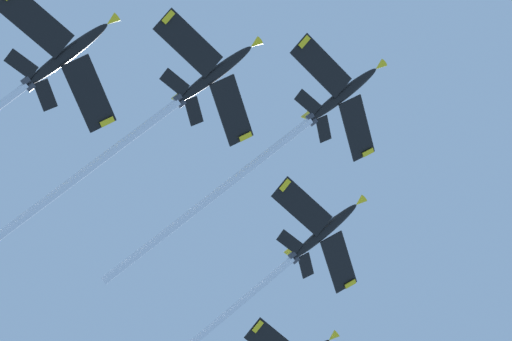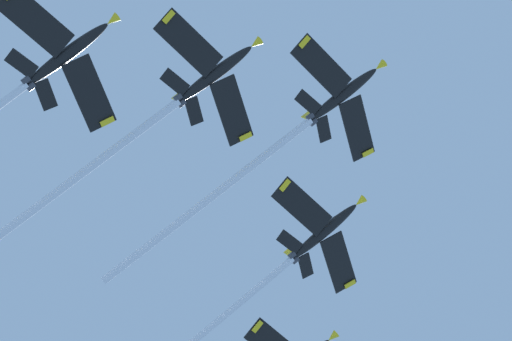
# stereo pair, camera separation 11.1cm
# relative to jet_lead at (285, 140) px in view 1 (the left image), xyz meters

# --- Properties ---
(jet_lead) EXTENTS (27.82, 37.86, 22.89)m
(jet_lead) POSITION_rel_jet_lead_xyz_m (0.00, 0.00, 0.00)
(jet_lead) COLOR black
(jet_left_wing) EXTENTS (27.40, 38.26, 23.09)m
(jet_left_wing) POSITION_rel_jet_lead_xyz_m (7.51, 16.16, -5.43)
(jet_left_wing) COLOR black
(jet_right_wing) EXTENTS (30.14, 41.92, 25.61)m
(jet_right_wing) POSITION_rel_jet_lead_xyz_m (-18.59, 5.48, -7.15)
(jet_right_wing) COLOR black
(jet_right_outer) EXTENTS (27.70, 39.67, 24.84)m
(jet_right_outer) POSITION_rel_jet_lead_xyz_m (-34.19, 6.79, -12.62)
(jet_right_outer) COLOR black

